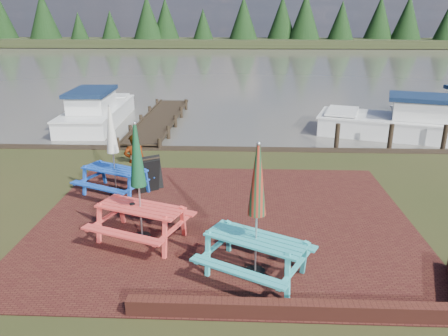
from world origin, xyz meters
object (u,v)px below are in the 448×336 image
object	(u,v)px
picnic_table_red	(140,201)
jetty	(159,120)
picnic_table_teal	(256,232)
person	(133,135)
boat_jetty	(97,112)
picnic_table_blue	(114,165)
boat_near	(412,124)
chalkboard	(150,175)

from	to	relation	value
picnic_table_red	jetty	world-z (taller)	picnic_table_red
picnic_table_teal	person	size ratio (longest dim) A/B	1.36
picnic_table_red	boat_jetty	size ratio (longest dim) A/B	0.40
picnic_table_teal	jetty	size ratio (longest dim) A/B	0.29
picnic_table_blue	boat_near	xyz separation A→B (m)	(10.68, 7.18, -0.48)
boat_jetty	jetty	bearing A→B (deg)	-7.88
boat_jetty	boat_near	xyz separation A→B (m)	(14.12, -1.87, 0.02)
chalkboard	jetty	world-z (taller)	chalkboard
boat_near	person	xyz separation A→B (m)	(-10.83, -4.38, 0.58)
jetty	person	size ratio (longest dim) A/B	4.68
picnic_table_teal	picnic_table_blue	distance (m)	5.42
picnic_table_teal	jetty	bearing A→B (deg)	136.35
picnic_table_teal	boat_jetty	bearing A→B (deg)	147.23
jetty	picnic_table_teal	bearing A→B (deg)	-71.71
person	picnic_table_blue	bearing A→B (deg)	76.97
picnic_table_red	jetty	xyz separation A→B (m)	(-1.69, 11.33, -0.82)
jetty	boat_jetty	bearing A→B (deg)	174.60
boat_near	person	size ratio (longest dim) A/B	4.00
picnic_table_red	boat_near	distance (m)	13.55
picnic_table_red	chalkboard	xyz separation A→B (m)	(-0.37, 2.83, -0.43)
picnic_table_blue	chalkboard	size ratio (longest dim) A/B	2.57
picnic_table_blue	boat_jetty	size ratio (longest dim) A/B	0.38
picnic_table_blue	picnic_table_teal	bearing A→B (deg)	-21.31
jetty	boat_near	bearing A→B (deg)	-8.11
picnic_table_red	picnic_table_blue	size ratio (longest dim) A/B	1.06
jetty	boat_jetty	size ratio (longest dim) A/B	1.36
picnic_table_teal	picnic_table_blue	size ratio (longest dim) A/B	1.05
picnic_table_red	picnic_table_blue	bearing A→B (deg)	137.50
person	boat_jetty	bearing A→B (deg)	-78.23
picnic_table_blue	boat_near	world-z (taller)	picnic_table_blue
picnic_table_blue	jetty	size ratio (longest dim) A/B	0.28
person	picnic_table_teal	bearing A→B (deg)	104.43
boat_jetty	boat_near	size ratio (longest dim) A/B	0.86
picnic_table_red	person	xyz separation A→B (m)	(-1.44, 5.37, 0.04)
chalkboard	boat_near	distance (m)	11.96
picnic_table_red	picnic_table_teal	bearing A→B (deg)	-7.02
picnic_table_blue	boat_jetty	bearing A→B (deg)	135.23
picnic_table_red	person	distance (m)	5.57
chalkboard	jetty	size ratio (longest dim) A/B	0.11
picnic_table_red	boat_jetty	distance (m)	12.56
boat_near	jetty	bearing A→B (deg)	99.60
picnic_table_blue	chalkboard	xyz separation A→B (m)	(0.93, 0.25, -0.37)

